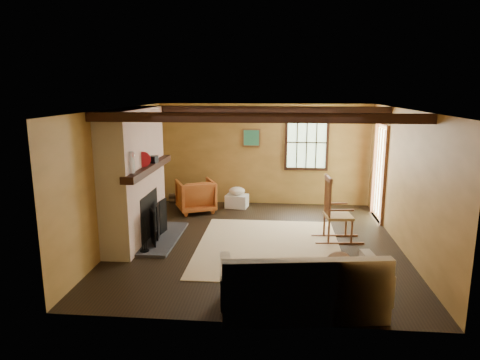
# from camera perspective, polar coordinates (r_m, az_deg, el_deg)

# --- Properties ---
(ground) EXTENTS (5.50, 5.50, 0.00)m
(ground) POSITION_cam_1_polar(r_m,az_deg,el_deg) (7.87, 2.39, -8.30)
(ground) COLOR black
(ground) RESTS_ON ground
(room_envelope) EXTENTS (5.02, 5.52, 2.44)m
(room_envelope) POSITION_cam_1_polar(r_m,az_deg,el_deg) (7.70, 4.24, 3.81)
(room_envelope) COLOR #AE803D
(room_envelope) RESTS_ON ground
(fireplace) EXTENTS (1.02, 2.30, 2.40)m
(fireplace) POSITION_cam_1_polar(r_m,az_deg,el_deg) (7.97, -13.74, -0.11)
(fireplace) COLOR #AF5244
(fireplace) RESTS_ON ground
(rug) EXTENTS (2.50, 3.00, 0.01)m
(rug) POSITION_cam_1_polar(r_m,az_deg,el_deg) (7.67, 3.83, -8.84)
(rug) COLOR tan
(rug) RESTS_ON ground
(rocking_chair) EXTENTS (0.92, 0.54, 1.21)m
(rocking_chair) POSITION_cam_1_polar(r_m,az_deg,el_deg) (8.00, 12.67, -4.39)
(rocking_chair) COLOR #AC8553
(rocking_chair) RESTS_ON ground
(sofa) EXTENTS (2.13, 1.17, 0.82)m
(sofa) POSITION_cam_1_polar(r_m,az_deg,el_deg) (5.54, 8.31, -14.25)
(sofa) COLOR beige
(sofa) RESTS_ON ground
(firewood_pile) EXTENTS (0.66, 0.12, 0.24)m
(firewood_pile) POSITION_cam_1_polar(r_m,az_deg,el_deg) (10.53, -7.68, -2.44)
(firewood_pile) COLOR brown
(firewood_pile) RESTS_ON ground
(laundry_basket) EXTENTS (0.55, 0.45, 0.30)m
(laundry_basket) POSITION_cam_1_polar(r_m,az_deg,el_deg) (10.07, -0.41, -2.82)
(laundry_basket) COLOR white
(laundry_basket) RESTS_ON ground
(basket_pillow) EXTENTS (0.38, 0.31, 0.19)m
(basket_pillow) POSITION_cam_1_polar(r_m,az_deg,el_deg) (10.01, -0.42, -1.47)
(basket_pillow) COLOR beige
(basket_pillow) RESTS_ON laundry_basket
(armchair) EXTENTS (1.05, 1.06, 0.73)m
(armchair) POSITION_cam_1_polar(r_m,az_deg,el_deg) (9.72, -5.93, -2.11)
(armchair) COLOR #BF6026
(armchair) RESTS_ON ground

